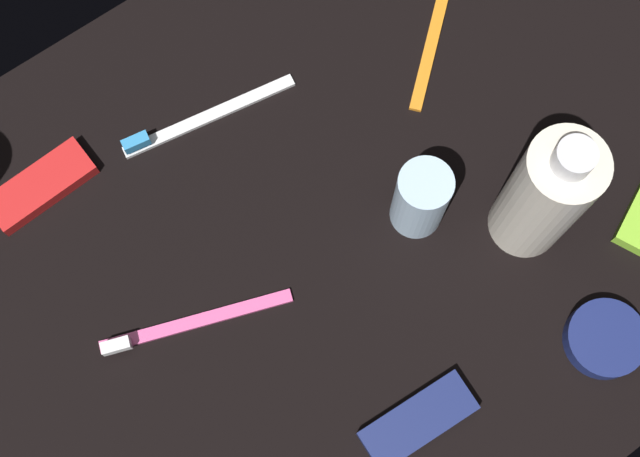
% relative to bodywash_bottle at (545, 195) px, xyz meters
% --- Properties ---
extents(ground_plane, '(0.84, 0.64, 0.01)m').
position_rel_bodywash_bottle_xyz_m(ground_plane, '(-0.16, 0.10, -0.09)').
color(ground_plane, black).
extents(bodywash_bottle, '(0.07, 0.07, 0.18)m').
position_rel_bodywash_bottle_xyz_m(bodywash_bottle, '(0.00, 0.00, 0.00)').
color(bodywash_bottle, silver).
rests_on(bodywash_bottle, ground_plane).
extents(deodorant_stick, '(0.05, 0.05, 0.09)m').
position_rel_bodywash_bottle_xyz_m(deodorant_stick, '(-0.08, 0.07, -0.04)').
color(deodorant_stick, silver).
rests_on(deodorant_stick, ground_plane).
extents(toothbrush_white, '(0.18, 0.04, 0.02)m').
position_rel_bodywash_bottle_xyz_m(toothbrush_white, '(-0.19, 0.27, -0.08)').
color(toothbrush_white, white).
rests_on(toothbrush_white, ground_plane).
extents(toothbrush_pink, '(0.17, 0.07, 0.02)m').
position_rel_bodywash_bottle_xyz_m(toothbrush_pink, '(-0.31, 0.10, -0.08)').
color(toothbrush_pink, '#E55999').
rests_on(toothbrush_pink, ground_plane).
extents(toothbrush_orange, '(0.15, 0.13, 0.02)m').
position_rel_bodywash_bottle_xyz_m(toothbrush_orange, '(0.06, 0.22, -0.08)').
color(toothbrush_orange, orange).
rests_on(toothbrush_orange, ground_plane).
extents(snack_bar_red, '(0.11, 0.04, 0.01)m').
position_rel_bodywash_bottle_xyz_m(snack_bar_red, '(-0.35, 0.29, -0.08)').
color(snack_bar_red, red).
rests_on(snack_bar_red, ground_plane).
extents(snack_bar_navy, '(0.11, 0.05, 0.01)m').
position_rel_bodywash_bottle_xyz_m(snack_bar_navy, '(-0.19, -0.09, -0.08)').
color(snack_bar_navy, navy).
rests_on(snack_bar_navy, ground_plane).
extents(cream_tin_left, '(0.07, 0.07, 0.02)m').
position_rel_bodywash_bottle_xyz_m(cream_tin_left, '(-0.01, -0.13, -0.07)').
color(cream_tin_left, navy).
rests_on(cream_tin_left, ground_plane).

